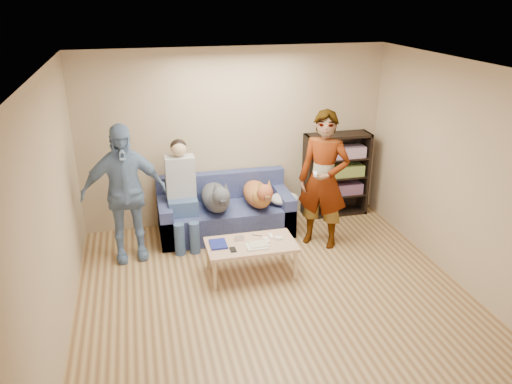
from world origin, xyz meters
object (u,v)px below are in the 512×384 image
object	(u,v)px
dog_gray	(216,198)
bookshelf	(336,173)
person_standing_right	(324,180)
notebook_blue	(218,244)
person_standing_left	(124,193)
person_seated	(182,189)
camera_silver	(239,238)
dog_tan	(258,194)
sofa	(225,214)
coffee_table	(251,247)

from	to	relation	value
dog_gray	bookshelf	distance (m)	1.99
person_standing_right	notebook_blue	xyz separation A→B (m)	(-1.53, -0.50, -0.51)
person_standing_left	notebook_blue	xyz separation A→B (m)	(1.07, -0.74, -0.48)
person_seated	dog_gray	xyz separation A→B (m)	(0.47, -0.06, -0.15)
person_standing_left	bookshelf	bearing A→B (deg)	6.63
person_standing_left	camera_silver	bearing A→B (deg)	-31.97
notebook_blue	bookshelf	bearing A→B (deg)	34.20
notebook_blue	dog_tan	bearing A→B (deg)	53.11
camera_silver	dog_gray	bearing A→B (deg)	97.78
sofa	dog_gray	world-z (taller)	dog_gray
person_standing_left	dog_tan	distance (m)	1.87
dog_gray	coffee_table	world-z (taller)	dog_gray
bookshelf	coffee_table	bearing A→B (deg)	-139.00
person_standing_right	bookshelf	size ratio (longest dim) A/B	1.45
coffee_table	bookshelf	distance (m)	2.27
dog_tan	coffee_table	distance (m)	1.14
sofa	dog_tan	distance (m)	0.60
dog_tan	coffee_table	xyz separation A→B (m)	(-0.36, -1.06, -0.24)
sofa	dog_tan	size ratio (longest dim) A/B	1.66
person_standing_right	dog_gray	world-z (taller)	person_standing_right
sofa	bookshelf	bearing A→B (deg)	7.40
person_seated	bookshelf	xyz separation A→B (m)	(2.41, 0.36, -0.09)
sofa	dog_tan	bearing A→B (deg)	-21.86
camera_silver	dog_gray	distance (m)	0.96
person_standing_right	person_standing_left	xyz separation A→B (m)	(-2.60, 0.24, -0.03)
dog_gray	dog_tan	distance (m)	0.60
dog_tan	sofa	bearing A→B (deg)	158.14
camera_silver	bookshelf	xyz separation A→B (m)	(1.82, 1.36, 0.23)
person_seated	dog_gray	distance (m)	0.50
notebook_blue	person_seated	bearing A→B (deg)	106.52
person_standing_left	sofa	world-z (taller)	person_standing_left
notebook_blue	person_seated	xyz separation A→B (m)	(-0.32, 1.07, 0.34)
dog_gray	coffee_table	distance (m)	1.11
person_seated	dog_gray	size ratio (longest dim) A/B	1.19
sofa	camera_silver	bearing A→B (deg)	-90.91
camera_silver	person_standing_left	bearing A→B (deg)	153.58
camera_silver	notebook_blue	bearing A→B (deg)	-165.96
notebook_blue	dog_gray	distance (m)	1.03
person_seated	dog_tan	bearing A→B (deg)	-3.06
person_standing_left	person_seated	world-z (taller)	person_standing_left
camera_silver	bookshelf	distance (m)	2.28
person_standing_left	bookshelf	world-z (taller)	person_standing_left
person_standing_right	person_standing_left	size ratio (longest dim) A/B	1.04
coffee_table	dog_gray	bearing A→B (deg)	103.23
person_standing_left	dog_gray	bearing A→B (deg)	6.45
person_seated	camera_silver	bearing A→B (deg)	-59.08
dog_tan	bookshelf	distance (m)	1.41
sofa	dog_gray	distance (m)	0.42
camera_silver	coffee_table	xyz separation A→B (m)	(0.12, -0.12, -0.07)
sofa	coffee_table	distance (m)	1.25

